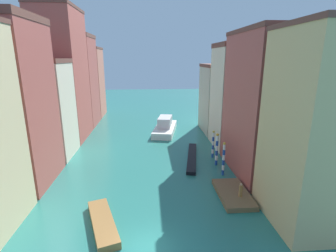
% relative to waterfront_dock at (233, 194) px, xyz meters
% --- Properties ---
extents(ground_plane, '(154.00, 154.00, 0.00)m').
position_rel_waterfront_dock_xyz_m(ground_plane, '(-9.10, 17.71, -0.26)').
color(ground_plane, '#28756B').
extents(building_left_1, '(6.70, 8.65, 18.42)m').
position_rel_waterfront_dock_xyz_m(building_left_1, '(-23.33, 4.99, 8.97)').
color(building_left_1, '#B25147').
rests_on(building_left_1, ground).
extents(building_left_2, '(6.70, 7.21, 14.02)m').
position_rel_waterfront_dock_xyz_m(building_left_2, '(-23.33, 13.33, 6.76)').
color(building_left_2, beige).
rests_on(building_left_2, ground).
extents(building_left_3, '(6.70, 10.28, 22.19)m').
position_rel_waterfront_dock_xyz_m(building_left_3, '(-23.33, 22.14, 10.84)').
color(building_left_3, '#B25147').
rests_on(building_left_3, ground).
extents(building_left_4, '(6.70, 8.69, 18.75)m').
position_rel_waterfront_dock_xyz_m(building_left_4, '(-23.33, 31.68, 9.13)').
color(building_left_4, '#B25147').
rests_on(building_left_4, ground).
extents(building_left_5, '(6.70, 8.05, 16.57)m').
position_rel_waterfront_dock_xyz_m(building_left_5, '(-23.33, 40.33, 8.03)').
color(building_left_5, '#C6705B').
rests_on(building_left_5, ground).
extents(building_right_0, '(6.70, 7.84, 16.76)m').
position_rel_waterfront_dock_xyz_m(building_right_0, '(5.13, -4.24, 8.13)').
color(building_right_0, '#DBB77A').
rests_on(building_right_0, ground).
extents(building_right_1, '(6.70, 11.67, 17.32)m').
position_rel_waterfront_dock_xyz_m(building_right_1, '(5.13, 5.92, 8.41)').
color(building_right_1, '#B25147').
rests_on(building_right_1, ground).
extents(building_right_2, '(6.70, 7.82, 16.32)m').
position_rel_waterfront_dock_xyz_m(building_right_2, '(5.13, 15.79, 7.91)').
color(building_right_2, beige).
rests_on(building_right_2, ground).
extents(building_right_3, '(6.70, 9.24, 12.98)m').
position_rel_waterfront_dock_xyz_m(building_right_3, '(5.13, 24.60, 6.24)').
color(building_right_3, '#BCB299').
rests_on(building_right_3, ground).
extents(waterfront_dock, '(3.10, 5.99, 0.52)m').
position_rel_waterfront_dock_xyz_m(waterfront_dock, '(0.00, 0.00, 0.00)').
color(waterfront_dock, brown).
rests_on(waterfront_dock, ground).
extents(person_on_dock, '(0.36, 0.36, 1.44)m').
position_rel_waterfront_dock_xyz_m(person_on_dock, '(0.40, -0.94, 0.92)').
color(person_on_dock, olive).
rests_on(person_on_dock, waterfront_dock).
extents(mooring_pole_0, '(0.35, 0.35, 4.29)m').
position_rel_waterfront_dock_xyz_m(mooring_pole_0, '(0.34, 5.00, 1.94)').
color(mooring_pole_0, '#1E479E').
rests_on(mooring_pole_0, ground).
extents(mooring_pole_1, '(0.39, 0.39, 4.48)m').
position_rel_waterfront_dock_xyz_m(mooring_pole_1, '(0.30, 8.07, 2.04)').
color(mooring_pole_1, '#1E479E').
rests_on(mooring_pole_1, ground).
extents(mooring_pole_2, '(0.34, 0.34, 4.08)m').
position_rel_waterfront_dock_xyz_m(mooring_pole_2, '(0.47, 10.72, 1.83)').
color(mooring_pole_2, '#1E479E').
rests_on(mooring_pole_2, ground).
extents(vaporetto_white, '(5.57, 10.94, 3.07)m').
position_rel_waterfront_dock_xyz_m(vaporetto_white, '(-5.62, 24.18, 0.81)').
color(vaporetto_white, white).
rests_on(vaporetto_white, ground).
extents(gondola_black, '(3.21, 10.84, 0.47)m').
position_rel_waterfront_dock_xyz_m(gondola_black, '(-2.63, 10.37, -0.02)').
color(gondola_black, black).
rests_on(gondola_black, ground).
extents(motorboat_0, '(3.80, 6.92, 0.66)m').
position_rel_waterfront_dock_xyz_m(motorboat_0, '(-12.83, -3.96, 0.07)').
color(motorboat_0, olive).
rests_on(motorboat_0, ground).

